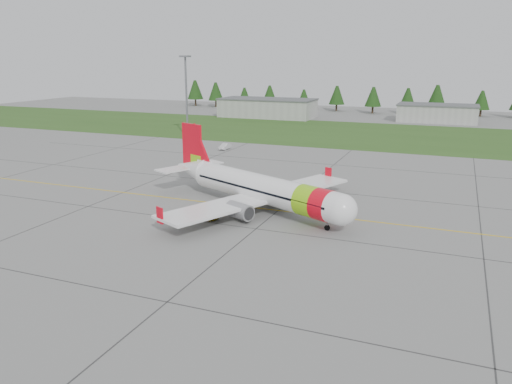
% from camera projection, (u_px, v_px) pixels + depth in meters
% --- Properties ---
extents(ground, '(320.00, 320.00, 0.00)m').
position_uv_depth(ground, '(183.00, 219.00, 63.28)').
color(ground, gray).
rests_on(ground, ground).
extents(aircraft, '(31.93, 30.30, 10.22)m').
position_uv_depth(aircraft, '(260.00, 189.00, 66.44)').
color(aircraft, white).
rests_on(aircraft, ground).
extents(follow_me_car, '(1.47, 1.66, 3.67)m').
position_uv_depth(follow_me_car, '(205.00, 205.00, 62.95)').
color(follow_me_car, gold).
rests_on(follow_me_car, ground).
extents(service_van, '(1.43, 1.36, 4.10)m').
position_uv_depth(service_van, '(225.00, 140.00, 111.13)').
color(service_van, silver).
rests_on(service_van, ground).
extents(grass_strip, '(320.00, 50.00, 0.03)m').
position_uv_depth(grass_strip, '(334.00, 133.00, 136.75)').
color(grass_strip, '#30561E').
rests_on(grass_strip, ground).
extents(taxi_guideline, '(120.00, 0.25, 0.02)m').
position_uv_depth(taxi_guideline, '(212.00, 203.00, 70.45)').
color(taxi_guideline, gold).
rests_on(taxi_guideline, ground).
extents(hangar_west, '(32.00, 14.00, 6.00)m').
position_uv_depth(hangar_west, '(267.00, 108.00, 171.87)').
color(hangar_west, '#A8A8A3').
rests_on(hangar_west, ground).
extents(hangar_east, '(24.00, 12.00, 5.20)m').
position_uv_depth(hangar_east, '(437.00, 114.00, 159.33)').
color(hangar_east, '#A8A8A3').
rests_on(hangar_east, ground).
extents(floodlight_mast, '(0.50, 0.50, 20.00)m').
position_uv_depth(floodlight_mast, '(187.00, 99.00, 124.18)').
color(floodlight_mast, slate).
rests_on(floodlight_mast, ground).
extents(treeline, '(160.00, 8.00, 10.00)m').
position_uv_depth(treeline, '(369.00, 99.00, 185.63)').
color(treeline, '#1C3F14').
rests_on(treeline, ground).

